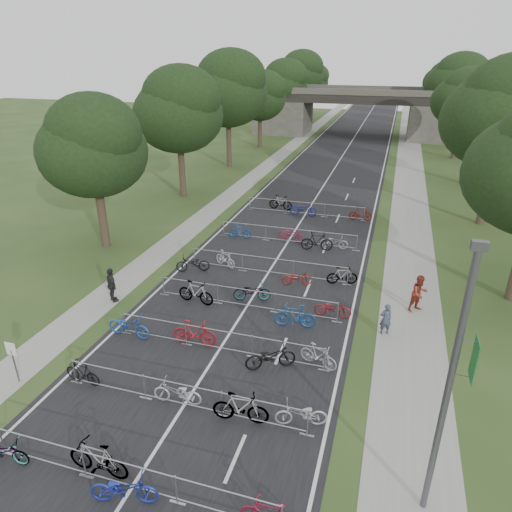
{
  "coord_description": "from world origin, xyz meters",
  "views": [
    {
      "loc": [
        6.35,
        -8.0,
        11.9
      ],
      "look_at": [
        -0.68,
        14.95,
        1.1
      ],
      "focal_mm": 32.0,
      "sensor_mm": 36.0,
      "label": 1
    }
  ],
  "objects_px": {
    "overpass_bridge": "(357,112)",
    "lamppost": "(450,387)",
    "bike_2": "(124,489)",
    "bike_0": "(4,451)",
    "pedestrian_c": "(112,285)",
    "pedestrian_a": "(386,319)",
    "bike_1": "(98,459)",
    "park_sign": "(12,355)",
    "pedestrian_b": "(419,294)"
  },
  "relations": [
    {
      "from": "park_sign",
      "to": "bike_1",
      "type": "xyz_separation_m",
      "value": [
        5.62,
        -2.78,
        -0.64
      ]
    },
    {
      "from": "pedestrian_b",
      "to": "bike_1",
      "type": "bearing_deg",
      "value": -164.19
    },
    {
      "from": "bike_1",
      "to": "lamppost",
      "type": "bearing_deg",
      "value": 101.44
    },
    {
      "from": "park_sign",
      "to": "bike_1",
      "type": "distance_m",
      "value": 6.3
    },
    {
      "from": "overpass_bridge",
      "to": "lamppost",
      "type": "bearing_deg",
      "value": -82.47
    },
    {
      "from": "bike_2",
      "to": "pedestrian_c",
      "type": "bearing_deg",
      "value": 20.13
    },
    {
      "from": "lamppost",
      "to": "bike_0",
      "type": "xyz_separation_m",
      "value": [
        -12.63,
        -2.26,
        -3.82
      ]
    },
    {
      "from": "bike_0",
      "to": "pedestrian_a",
      "type": "distance_m",
      "value": 15.59
    },
    {
      "from": "overpass_bridge",
      "to": "pedestrian_b",
      "type": "relative_size",
      "value": 16.17
    },
    {
      "from": "overpass_bridge",
      "to": "bike_1",
      "type": "distance_m",
      "value": 64.86
    },
    {
      "from": "lamppost",
      "to": "overpass_bridge",
      "type": "bearing_deg",
      "value": 97.53
    },
    {
      "from": "pedestrian_b",
      "to": "bike_0",
      "type": "bearing_deg",
      "value": -171.16
    },
    {
      "from": "overpass_bridge",
      "to": "bike_2",
      "type": "distance_m",
      "value": 65.45
    },
    {
      "from": "overpass_bridge",
      "to": "bike_2",
      "type": "xyz_separation_m",
      "value": [
        0.07,
        -65.38,
        -3.01
      ]
    },
    {
      "from": "pedestrian_a",
      "to": "pedestrian_b",
      "type": "relative_size",
      "value": 0.8
    },
    {
      "from": "bike_0",
      "to": "pedestrian_c",
      "type": "relative_size",
      "value": 0.92
    },
    {
      "from": "lamppost",
      "to": "bike_2",
      "type": "bearing_deg",
      "value": -163.9
    },
    {
      "from": "pedestrian_a",
      "to": "overpass_bridge",
      "type": "bearing_deg",
      "value": -105.62
    },
    {
      "from": "bike_1",
      "to": "pedestrian_c",
      "type": "xyz_separation_m",
      "value": [
        -5.62,
        9.4,
        0.31
      ]
    },
    {
      "from": "overpass_bridge",
      "to": "lamppost",
      "type": "xyz_separation_m",
      "value": [
        8.33,
        -63.0,
        0.75
      ]
    },
    {
      "from": "overpass_bridge",
      "to": "lamppost",
      "type": "distance_m",
      "value": 63.55
    },
    {
      "from": "bike_1",
      "to": "pedestrian_b",
      "type": "distance_m",
      "value": 16.14
    },
    {
      "from": "overpass_bridge",
      "to": "bike_2",
      "type": "relative_size",
      "value": 15.54
    },
    {
      "from": "park_sign",
      "to": "bike_0",
      "type": "height_order",
      "value": "park_sign"
    },
    {
      "from": "bike_0",
      "to": "bike_2",
      "type": "xyz_separation_m",
      "value": [
        4.37,
        -0.12,
        0.07
      ]
    },
    {
      "from": "bike_1",
      "to": "pedestrian_a",
      "type": "height_order",
      "value": "pedestrian_a"
    },
    {
      "from": "overpass_bridge",
      "to": "pedestrian_c",
      "type": "xyz_separation_m",
      "value": [
        -6.8,
        -55.38,
        -2.6
      ]
    },
    {
      "from": "pedestrian_a",
      "to": "bike_2",
      "type": "bearing_deg",
      "value": 35.95
    },
    {
      "from": "lamppost",
      "to": "pedestrian_b",
      "type": "distance_m",
      "value": 11.77
    },
    {
      "from": "bike_1",
      "to": "pedestrian_c",
      "type": "relative_size",
      "value": 1.11
    },
    {
      "from": "lamppost",
      "to": "bike_1",
      "type": "relative_size",
      "value": 3.95
    },
    {
      "from": "overpass_bridge",
      "to": "pedestrian_b",
      "type": "xyz_separation_m",
      "value": [
        8.28,
        -51.71,
        -2.57
      ]
    },
    {
      "from": "bike_0",
      "to": "pedestrian_b",
      "type": "xyz_separation_m",
      "value": [
        12.58,
        13.55,
        0.5
      ]
    },
    {
      "from": "bike_0",
      "to": "bike_2",
      "type": "distance_m",
      "value": 4.38
    },
    {
      "from": "bike_1",
      "to": "bike_2",
      "type": "distance_m",
      "value": 1.4
    },
    {
      "from": "bike_0",
      "to": "pedestrian_a",
      "type": "xyz_separation_m",
      "value": [
        11.1,
        10.94,
        0.31
      ]
    },
    {
      "from": "lamppost",
      "to": "pedestrian_a",
      "type": "height_order",
      "value": "lamppost"
    },
    {
      "from": "park_sign",
      "to": "bike_2",
      "type": "xyz_separation_m",
      "value": [
        6.87,
        -3.38,
        -0.74
      ]
    },
    {
      "from": "pedestrian_a",
      "to": "pedestrian_c",
      "type": "height_order",
      "value": "pedestrian_c"
    },
    {
      "from": "bike_2",
      "to": "pedestrian_b",
      "type": "distance_m",
      "value": 15.95
    },
    {
      "from": "lamppost",
      "to": "park_sign",
      "type": "height_order",
      "value": "lamppost"
    },
    {
      "from": "bike_2",
      "to": "lamppost",
      "type": "bearing_deg",
      "value": -88.27
    },
    {
      "from": "bike_1",
      "to": "pedestrian_a",
      "type": "xyz_separation_m",
      "value": [
        7.98,
        10.46,
        0.14
      ]
    },
    {
      "from": "pedestrian_a",
      "to": "park_sign",
      "type": "bearing_deg",
      "value": 6.7
    },
    {
      "from": "pedestrian_b",
      "to": "pedestrian_c",
      "type": "relative_size",
      "value": 1.02
    },
    {
      "from": "overpass_bridge",
      "to": "park_sign",
      "type": "bearing_deg",
      "value": -96.26
    },
    {
      "from": "overpass_bridge",
      "to": "bike_0",
      "type": "height_order",
      "value": "overpass_bridge"
    },
    {
      "from": "overpass_bridge",
      "to": "pedestrian_b",
      "type": "distance_m",
      "value": 52.44
    },
    {
      "from": "bike_1",
      "to": "pedestrian_b",
      "type": "bearing_deg",
      "value": 144.93
    },
    {
      "from": "bike_0",
      "to": "bike_1",
      "type": "relative_size",
      "value": 0.83
    }
  ]
}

